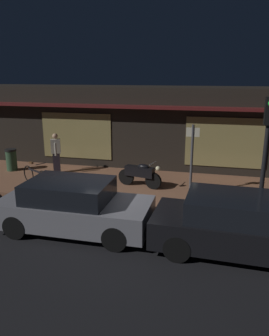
{
  "coord_description": "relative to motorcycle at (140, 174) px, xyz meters",
  "views": [
    {
      "loc": [
        2.75,
        -8.65,
        4.17
      ],
      "look_at": [
        0.07,
        2.4,
        0.95
      ],
      "focal_mm": 35.87,
      "sensor_mm": 36.0,
      "label": 1
    }
  ],
  "objects": [
    {
      "name": "ground_plane",
      "position": [
        -0.21,
        -2.74,
        -0.65
      ],
      "size": [
        60.0,
        60.0,
        0.0
      ],
      "primitive_type": "plane",
      "color": "black"
    },
    {
      "name": "sidewalk_slab",
      "position": [
        -0.21,
        0.26,
        -0.57
      ],
      "size": [
        18.0,
        4.0,
        0.15
      ],
      "primitive_type": "cube",
      "color": "brown",
      "rests_on": "ground_plane"
    },
    {
      "name": "storefront_building",
      "position": [
        -0.21,
        3.64,
        1.16
      ],
      "size": [
        18.0,
        3.3,
        3.6
      ],
      "color": "black",
      "rests_on": "ground_plane"
    },
    {
      "name": "motorcycle",
      "position": [
        0.0,
        0.0,
        0.0
      ],
      "size": [
        1.68,
        0.65,
        0.97
      ],
      "color": "black",
      "rests_on": "sidewalk_slab"
    },
    {
      "name": "bicycle_parked",
      "position": [
        -3.81,
        -0.74,
        -0.14
      ],
      "size": [
        1.47,
        0.84,
        0.91
      ],
      "color": "black",
      "rests_on": "sidewalk_slab"
    },
    {
      "name": "person_photographer",
      "position": [
        -3.77,
        0.91,
        0.38
      ],
      "size": [
        0.44,
        0.59,
        1.67
      ],
      "color": "#28232D",
      "rests_on": "sidewalk_slab"
    },
    {
      "name": "sign_post",
      "position": [
        1.84,
        -0.32,
        0.86
      ],
      "size": [
        0.44,
        0.09,
        2.4
      ],
      "color": "#47474C",
      "rests_on": "sidewalk_slab"
    },
    {
      "name": "trash_bin",
      "position": [
        -5.83,
        0.82,
        -0.03
      ],
      "size": [
        0.48,
        0.48,
        0.93
      ],
      "color": "#2D4C33",
      "rests_on": "sidewalk_slab"
    },
    {
      "name": "traffic_light_pole",
      "position": [
        3.85,
        -2.3,
        1.83
      ],
      "size": [
        0.24,
        0.33,
        3.6
      ],
      "color": "black",
      "rests_on": "ground_plane"
    },
    {
      "name": "parked_car_far",
      "position": [
        -1.05,
        -3.59,
        0.06
      ],
      "size": [
        4.1,
        1.79,
        1.42
      ],
      "color": "black",
      "rests_on": "ground_plane"
    },
    {
      "name": "parked_car_across",
      "position": [
        3.2,
        -3.76,
        0.06
      ],
      "size": [
        4.16,
        1.91,
        1.42
      ],
      "color": "black",
      "rests_on": "ground_plane"
    }
  ]
}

